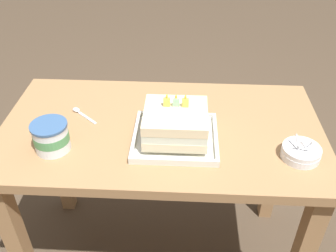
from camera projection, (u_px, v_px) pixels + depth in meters
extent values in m
plane|color=#4C3D2D|center=(163.00, 250.00, 1.75)|extent=(8.00, 8.00, 0.00)
cube|color=#9E754C|center=(161.00, 131.00, 1.33)|extent=(1.14, 0.63, 0.04)
cube|color=#9E754C|center=(19.00, 246.00, 1.36)|extent=(0.06, 0.06, 0.69)
cube|color=#9E754C|center=(59.00, 156.00, 1.77)|extent=(0.06, 0.06, 0.69)
cube|color=#9E754C|center=(275.00, 163.00, 1.73)|extent=(0.06, 0.06, 0.69)
cube|color=silver|center=(175.00, 139.00, 1.25)|extent=(0.28, 0.26, 0.01)
cube|color=silver|center=(174.00, 161.00, 1.15)|extent=(0.28, 0.01, 0.02)
cube|color=silver|center=(177.00, 115.00, 1.35)|extent=(0.28, 0.01, 0.02)
cube|color=silver|center=(135.00, 135.00, 1.25)|extent=(0.01, 0.24, 0.02)
cube|color=silver|center=(216.00, 137.00, 1.24)|extent=(0.01, 0.24, 0.02)
cube|color=beige|center=(175.00, 130.00, 1.23)|extent=(0.21, 0.20, 0.03)
cube|color=silver|center=(175.00, 123.00, 1.22)|extent=(0.20, 0.19, 0.03)
cube|color=beige|center=(176.00, 115.00, 1.20)|extent=(0.21, 0.20, 0.03)
cube|color=white|center=(176.00, 113.00, 1.17)|extent=(0.15, 0.04, 0.00)
cube|color=#EFC64C|center=(167.00, 102.00, 1.20)|extent=(0.02, 0.01, 0.03)
ellipsoid|color=yellow|center=(167.00, 97.00, 1.19)|extent=(0.01, 0.01, 0.01)
cube|color=#99DB9E|center=(176.00, 102.00, 1.20)|extent=(0.02, 0.01, 0.03)
ellipsoid|color=yellow|center=(176.00, 97.00, 1.19)|extent=(0.01, 0.01, 0.01)
cube|color=#EFC64C|center=(185.00, 103.00, 1.20)|extent=(0.02, 0.01, 0.03)
ellipsoid|color=yellow|center=(186.00, 97.00, 1.19)|extent=(0.01, 0.01, 0.01)
cylinder|color=white|center=(300.00, 154.00, 1.18)|extent=(0.12, 0.12, 0.02)
cylinder|color=white|center=(301.00, 151.00, 1.17)|extent=(0.12, 0.12, 0.02)
cylinder|color=silver|center=(298.00, 145.00, 1.15)|extent=(0.02, 0.05, 0.06)
cylinder|color=silver|center=(306.00, 148.00, 1.14)|extent=(0.05, 0.01, 0.06)
cylinder|color=silver|center=(309.00, 145.00, 1.16)|extent=(0.01, 0.04, 0.06)
cylinder|color=white|center=(51.00, 138.00, 1.19)|extent=(0.11, 0.11, 0.09)
cylinder|color=#4C935B|center=(51.00, 137.00, 1.19)|extent=(0.11, 0.11, 0.03)
cylinder|color=#3A5F91|center=(48.00, 125.00, 1.16)|extent=(0.12, 0.12, 0.01)
ellipsoid|color=silver|center=(76.00, 110.00, 1.39)|extent=(0.04, 0.04, 0.01)
cube|color=silver|center=(87.00, 118.00, 1.36)|extent=(0.08, 0.08, 0.00)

